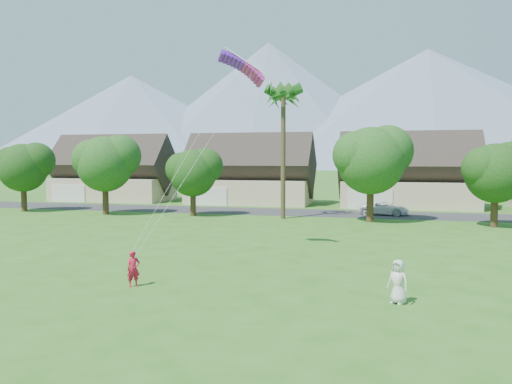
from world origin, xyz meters
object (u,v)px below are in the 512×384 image
(parafoil_kite, at_px, (243,66))
(watcher, at_px, (398,282))
(parked_car, at_px, (384,208))
(kite_flyer, at_px, (133,269))

(parafoil_kite, bearing_deg, watcher, -63.41)
(watcher, height_order, parked_car, watcher)
(kite_flyer, relative_size, parafoil_kite, 0.51)
(parked_car, bearing_deg, kite_flyer, 170.10)
(watcher, distance_m, parafoil_kite, 16.00)
(kite_flyer, relative_size, parked_car, 0.33)
(parked_car, height_order, parafoil_kite, parafoil_kite)
(parked_car, bearing_deg, parafoil_kite, 169.12)
(kite_flyer, distance_m, watcher, 11.37)
(watcher, distance_m, parked_car, 31.27)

